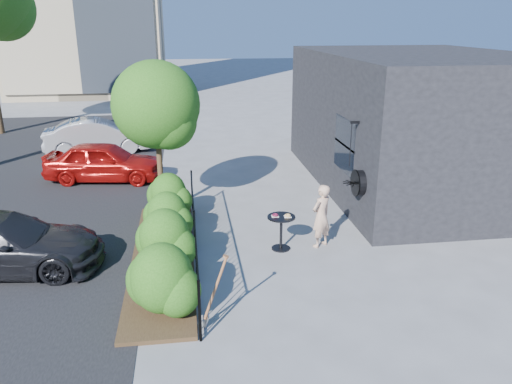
{
  "coord_description": "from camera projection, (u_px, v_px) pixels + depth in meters",
  "views": [
    {
      "loc": [
        -1.58,
        -9.86,
        4.87
      ],
      "look_at": [
        -0.08,
        0.72,
        1.2
      ],
      "focal_mm": 35.0,
      "sensor_mm": 36.0,
      "label": 1
    }
  ],
  "objects": [
    {
      "name": "woman",
      "position": [
        321.0,
        216.0,
        11.17
      ],
      "size": [
        0.64,
        0.59,
        1.47
      ],
      "primitive_type": "imported",
      "rotation": [
        0.0,
        0.0,
        3.73
      ],
      "color": "tan",
      "rests_on": "ground"
    },
    {
      "name": "shrubs",
      "position": [
        166.0,
        228.0,
        10.62
      ],
      "size": [
        1.1,
        5.6,
        1.24
      ],
      "color": "#225713",
      "rests_on": "ground"
    },
    {
      "name": "car_silver",
      "position": [
        98.0,
        136.0,
        19.3
      ],
      "size": [
        4.15,
        1.95,
        1.31
      ],
      "primitive_type": "imported",
      "rotation": [
        0.0,
        0.0,
        1.72
      ],
      "color": "#B2B2B7",
      "rests_on": "ground"
    },
    {
      "name": "fence",
      "position": [
        195.0,
        234.0,
        10.65
      ],
      "size": [
        0.05,
        6.05,
        1.1
      ],
      "color": "black",
      "rests_on": "ground"
    },
    {
      "name": "car_red",
      "position": [
        104.0,
        162.0,
        15.9
      ],
      "size": [
        3.86,
        2.01,
        1.25
      ],
      "primitive_type": "imported",
      "rotation": [
        0.0,
        0.0,
        1.42
      ],
      "color": "#A8100E",
      "rests_on": "ground"
    },
    {
      "name": "ground",
      "position": [
        264.0,
        254.0,
        11.03
      ],
      "size": [
        120.0,
        120.0,
        0.0
      ],
      "primitive_type": "plane",
      "color": "gray",
      "rests_on": "ground"
    },
    {
      "name": "planting_bed",
      "position": [
        163.0,
        258.0,
        10.72
      ],
      "size": [
        1.3,
        6.0,
        0.08
      ],
      "primitive_type": "cube",
      "color": "#382616",
      "rests_on": "ground"
    },
    {
      "name": "shovel",
      "position": [
        214.0,
        295.0,
        8.24
      ],
      "size": [
        0.46,
        0.17,
        1.33
      ],
      "color": "brown",
      "rests_on": "ground"
    },
    {
      "name": "cafe_table",
      "position": [
        281.0,
        227.0,
        11.08
      ],
      "size": [
        0.63,
        0.63,
        0.84
      ],
      "rotation": [
        0.0,
        0.0,
        -0.04
      ],
      "color": "black",
      "rests_on": "ground"
    },
    {
      "name": "patio_tree",
      "position": [
        159.0,
        110.0,
        12.41
      ],
      "size": [
        2.2,
        2.2,
        3.94
      ],
      "color": "#3F2B19",
      "rests_on": "ground"
    },
    {
      "name": "shop_building",
      "position": [
        418.0,
        120.0,
        15.32
      ],
      "size": [
        6.22,
        9.0,
        4.0
      ],
      "color": "black",
      "rests_on": "ground"
    },
    {
      "name": "car_darkgrey",
      "position": [
        0.0,
        243.0,
        10.13
      ],
      "size": [
        4.22,
        2.02,
        1.19
      ],
      "primitive_type": "imported",
      "rotation": [
        0.0,
        0.0,
        1.48
      ],
      "color": "black",
      "rests_on": "ground"
    }
  ]
}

